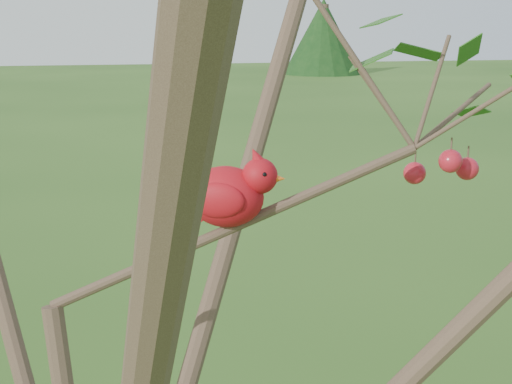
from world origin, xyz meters
TOP-DOWN VIEW (x-y plane):
  - crabapple_tree at (0.03, -0.02)m, footprint 2.35×2.05m
  - cardinal at (0.24, 0.07)m, footprint 0.20×0.14m
  - distant_trees at (0.85, 26.01)m, footprint 39.66×14.50m

SIDE VIEW (x-z plane):
  - distant_trees at x=0.85m, z-range -0.25..3.12m
  - crabapple_tree at x=0.03m, z-range 0.65..3.60m
  - cardinal at x=0.24m, z-range 2.06..2.21m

